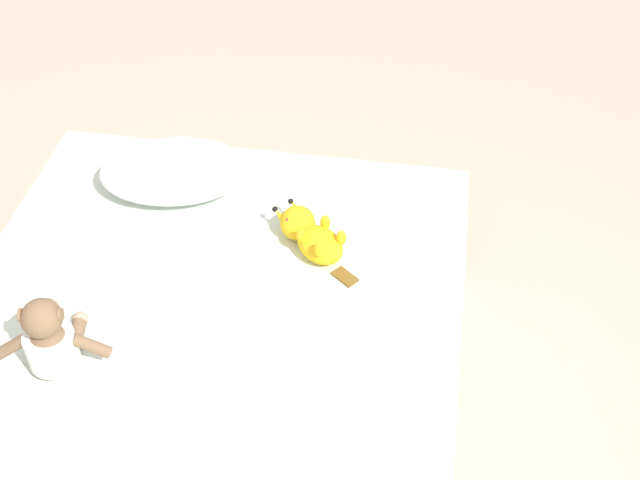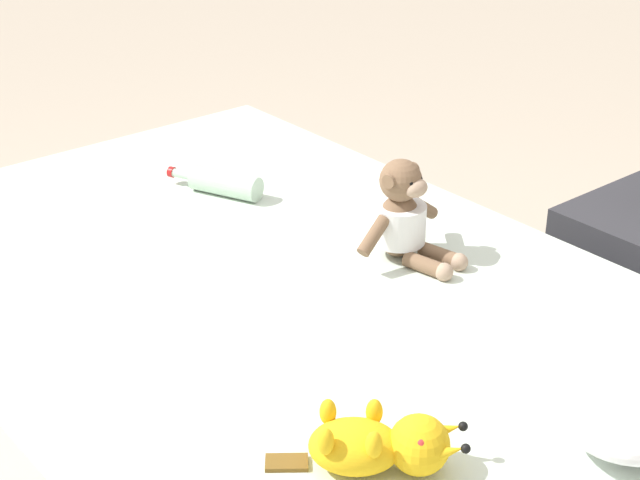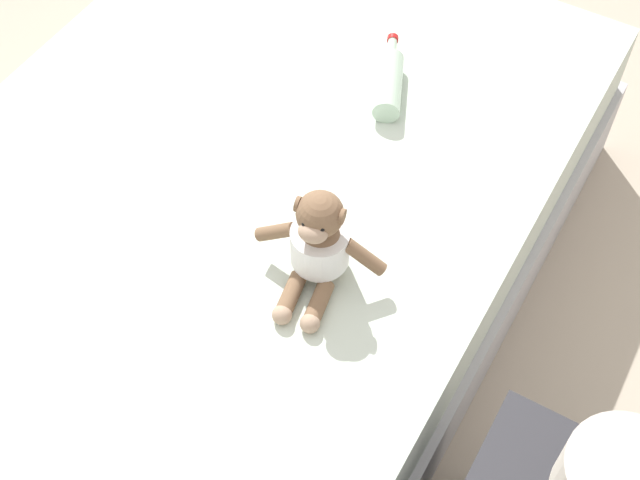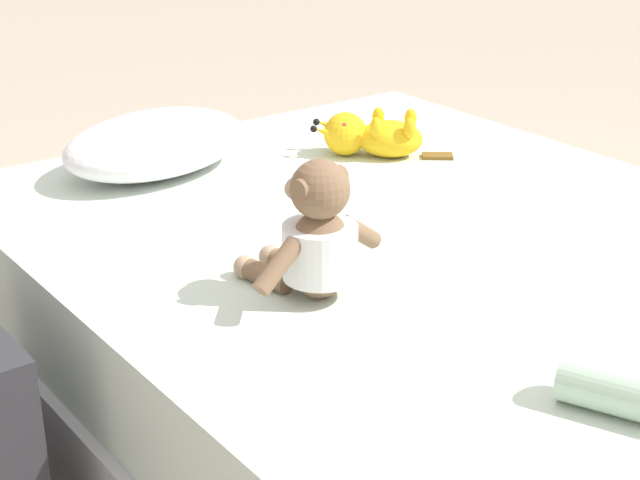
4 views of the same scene
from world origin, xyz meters
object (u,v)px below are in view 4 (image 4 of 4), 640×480
Objects in this scene: pillow at (156,143)px; plush_yellow_creature at (371,136)px; plush_monkey at (315,240)px; glass_bottle at (639,396)px; bed at (475,384)px.

pillow is 0.49m from plush_yellow_creature.
plush_monkey is 1.03× the size of plush_yellow_creature.
plush_monkey is 0.56m from glass_bottle.
bed is at bearing 67.64° from glass_bottle.
bed is 7.25× the size of plush_monkey.
pillow reaches higher than plush_yellow_creature.
glass_bottle is at bearing -77.81° from plush_monkey.
plush_monkey is at bearing 102.19° from glass_bottle.
bed is 7.81× the size of glass_bottle.
bed is 4.22× the size of pillow.
bed is 0.47m from plush_monkey.
plush_yellow_creature is 1.05× the size of glass_bottle.
plush_monkey is at bearing 166.02° from bed.
glass_bottle is at bearing -111.63° from plush_yellow_creature.
bed is 0.70m from plush_yellow_creature.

